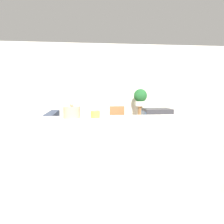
# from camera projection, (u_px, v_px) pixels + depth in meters

# --- Properties ---
(ground_plane) EXTENTS (14.00, 14.00, 0.00)m
(ground_plane) POSITION_uv_depth(u_px,v_px,m) (106.00, 182.00, 3.27)
(ground_plane) COLOR beige
(wall_back) EXTENTS (9.00, 0.06, 2.70)m
(wall_back) POSITION_uv_depth(u_px,v_px,m) (96.00, 90.00, 6.51)
(wall_back) COLOR beige
(wall_back) RESTS_ON ground_plane
(couch) EXTENTS (0.87, 1.74, 0.86)m
(couch) POSITION_uv_depth(u_px,v_px,m) (64.00, 139.00, 4.71)
(couch) COLOR #384256
(couch) RESTS_ON ground_plane
(tv_stand) EXTENTS (0.85, 0.58, 0.44)m
(tv_stand) POSITION_uv_depth(u_px,v_px,m) (156.00, 139.00, 5.08)
(tv_stand) COLOR olive
(tv_stand) RESTS_ON ground_plane
(television) EXTENTS (0.63, 0.48, 0.49)m
(television) POSITION_uv_depth(u_px,v_px,m) (156.00, 119.00, 5.03)
(television) COLOR #333338
(television) RESTS_ON tv_stand
(wooden_chair) EXTENTS (0.44, 0.44, 0.91)m
(wooden_chair) POSITION_uv_depth(u_px,v_px,m) (118.00, 122.00, 5.78)
(wooden_chair) COLOR olive
(wooden_chair) RESTS_ON ground_plane
(plant_stand) EXTENTS (0.14, 0.14, 0.88)m
(plant_stand) POSITION_uv_depth(u_px,v_px,m) (140.00, 121.00, 6.40)
(plant_stand) COLOR olive
(plant_stand) RESTS_ON ground_plane
(potted_plant) EXTENTS (0.39, 0.39, 0.49)m
(potted_plant) POSITION_uv_depth(u_px,v_px,m) (140.00, 97.00, 6.32)
(potted_plant) COLOR white
(potted_plant) RESTS_ON plant_stand
(foreground_counter) EXTENTS (2.95, 0.44, 1.02)m
(foreground_counter) POSITION_uv_depth(u_px,v_px,m) (108.00, 155.00, 2.91)
(foreground_counter) COLOR silver
(foreground_counter) RESTS_ON ground_plane
(decorative_bowl) EXTENTS (0.22, 0.22, 0.19)m
(decorative_bowl) POSITION_uv_depth(u_px,v_px,m) (72.00, 112.00, 2.79)
(decorative_bowl) COLOR tan
(decorative_bowl) RESTS_ON foreground_counter
(candle_jar) EXTENTS (0.12, 0.12, 0.09)m
(candle_jar) POSITION_uv_depth(u_px,v_px,m) (95.00, 114.00, 2.83)
(candle_jar) COLOR gold
(candle_jar) RESTS_ON foreground_counter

